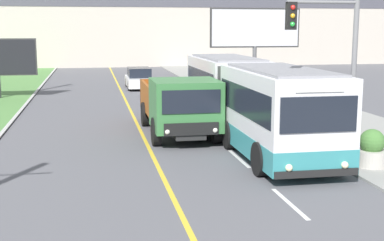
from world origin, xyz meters
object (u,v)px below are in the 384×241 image
(planter_round_third, at_px, (272,105))
(planter_round_second, at_px, (315,122))
(car_distant, at_px, (139,79))
(city_bus, at_px, (249,100))
(traffic_light_mast, at_px, (333,55))
(billboard_large, at_px, (255,31))
(planter_round_near, at_px, (372,150))
(dump_truck, at_px, (181,107))

(planter_round_third, bearing_deg, planter_round_second, -88.19)
(car_distant, height_order, planter_round_second, car_distant)
(city_bus, relative_size, traffic_light_mast, 2.41)
(billboard_large, xyz_separation_m, planter_round_third, (-1.16, -6.59, -3.44))
(city_bus, xyz_separation_m, planter_round_third, (2.50, 4.55, -0.90))
(planter_round_near, bearing_deg, car_distant, 102.19)
(city_bus, xyz_separation_m, planter_round_near, (2.43, -4.94, -0.94))
(car_distant, distance_m, planter_round_near, 23.73)
(car_distant, bearing_deg, billboard_large, -48.70)
(dump_truck, relative_size, car_distant, 1.64)
(planter_round_near, xyz_separation_m, planter_round_second, (0.23, 4.75, 0.03))
(traffic_light_mast, distance_m, billboard_large, 15.81)
(car_distant, xyz_separation_m, planter_round_third, (5.09, -13.70, -0.07))
(billboard_large, bearing_deg, planter_round_second, -95.08)
(city_bus, distance_m, planter_round_third, 5.27)
(dump_truck, distance_m, car_distant, 17.54)
(planter_round_near, relative_size, planter_round_second, 0.94)
(planter_round_near, bearing_deg, planter_round_third, 89.53)
(billboard_large, bearing_deg, planter_round_near, -94.40)
(traffic_light_mast, xyz_separation_m, billboard_large, (2.40, 15.62, 0.61))
(traffic_light_mast, bearing_deg, dump_truck, 126.07)
(traffic_light_mast, bearing_deg, billboard_large, 81.25)
(car_distant, distance_m, traffic_light_mast, 23.22)
(car_distant, height_order, planter_round_third, car_distant)
(traffic_light_mast, height_order, billboard_large, traffic_light_mast)
(city_bus, bearing_deg, planter_round_near, -63.84)
(city_bus, distance_m, traffic_light_mast, 5.03)
(dump_truck, xyz_separation_m, car_distant, (-0.05, 17.53, -0.53))
(car_distant, relative_size, billboard_large, 0.79)
(city_bus, xyz_separation_m, billboard_large, (3.66, 11.14, 2.54))
(planter_round_third, bearing_deg, planter_round_near, -90.47)
(car_distant, distance_m, billboard_large, 10.05)
(planter_round_near, bearing_deg, planter_round_second, 87.25)
(traffic_light_mast, bearing_deg, car_distant, 99.59)
(planter_round_second, relative_size, planter_round_third, 1.01)
(planter_round_third, bearing_deg, city_bus, -118.81)
(car_distant, height_order, planter_round_near, car_distant)
(planter_round_second, bearing_deg, traffic_light_mast, -108.06)
(billboard_large, relative_size, planter_round_near, 4.73)
(billboard_large, bearing_deg, planter_round_third, -99.96)
(city_bus, relative_size, planter_round_third, 10.69)
(city_bus, xyz_separation_m, planter_round_second, (2.65, -0.19, -0.90))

